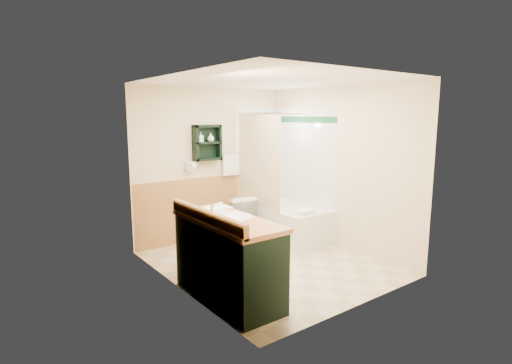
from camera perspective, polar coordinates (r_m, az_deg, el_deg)
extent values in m
plane|color=beige|center=(5.47, 1.81, -11.56)|extent=(3.00, 3.00, 0.00)
cube|color=#FFF2C7|center=(6.41, -6.66, 2.57)|extent=(2.60, 0.04, 2.40)
cube|color=#FFF2C7|center=(4.47, -11.45, -0.54)|extent=(0.04, 3.00, 2.40)
cube|color=#FFF2C7|center=(6.07, 11.66, 2.06)|extent=(0.04, 3.00, 2.40)
cube|color=white|center=(5.13, 1.96, 14.59)|extent=(2.60, 3.00, 0.04)
cube|color=black|center=(6.23, -6.98, 5.60)|extent=(0.45, 0.15, 0.55)
cylinder|color=silver|center=(6.02, 1.39, 9.82)|extent=(0.03, 1.60, 0.03)
cube|color=black|center=(4.35, -4.03, -10.90)|extent=(0.59, 1.41, 0.89)
cube|color=silver|center=(6.49, 4.13, -5.68)|extent=(0.80, 1.50, 0.54)
imported|color=silver|center=(6.32, -2.94, -5.21)|extent=(0.51, 0.79, 0.73)
cube|color=white|center=(4.56, -5.51, -3.84)|extent=(0.28, 0.22, 0.04)
imported|color=black|center=(4.44, -8.65, -3.19)|extent=(0.15, 0.07, 0.20)
cube|color=white|center=(5.89, 6.89, -4.25)|extent=(0.26, 0.22, 0.07)
imported|color=silver|center=(6.17, -7.88, 6.00)|extent=(0.09, 0.15, 0.07)
imported|color=silver|center=(6.25, -6.49, 6.23)|extent=(0.13, 0.15, 0.10)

